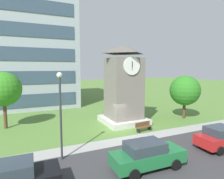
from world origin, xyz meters
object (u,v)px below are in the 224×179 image
object	(u,v)px
park_bench	(144,126)
tree_near_tower	(185,91)
parked_car_black	(15,179)
parked_car_green	(147,155)
street_lamp	(60,106)
tree_streetside	(4,89)
clock_tower	(124,89)
parked_car_red	(221,137)

from	to	relation	value
park_bench	tree_near_tower	world-z (taller)	tree_near_tower
park_bench	parked_car_black	distance (m)	12.24
tree_near_tower	parked_car_green	bearing A→B (deg)	-144.28
tree_near_tower	parked_car_green	size ratio (longest dim) A/B	1.12
street_lamp	tree_streetside	distance (m)	10.00
street_lamp	parked_car_green	world-z (taller)	street_lamp
clock_tower	tree_streetside	xyz separation A→B (m)	(-11.87, 3.18, 0.24)
parked_car_green	parked_car_red	distance (m)	6.89
tree_near_tower	tree_streetside	bearing A→B (deg)	166.70
tree_streetside	parked_car_black	world-z (taller)	tree_streetside
parked_car_green	clock_tower	bearing A→B (deg)	70.28
park_bench	parked_car_black	bearing A→B (deg)	-153.86
parked_car_green	tree_near_tower	bearing A→B (deg)	35.72
tree_streetside	parked_car_black	bearing A→B (deg)	-83.87
park_bench	tree_near_tower	size ratio (longest dim) A/B	0.35
park_bench	tree_streetside	bearing A→B (deg)	151.76
street_lamp	parked_car_red	world-z (taller)	street_lamp
parked_car_red	parked_car_green	bearing A→B (deg)	-179.24
clock_tower	tree_near_tower	size ratio (longest dim) A/B	1.65
park_bench	street_lamp	bearing A→B (deg)	-162.78
parked_car_green	park_bench	bearing A→B (deg)	57.58
tree_streetside	parked_car_red	world-z (taller)	tree_streetside
parked_car_black	street_lamp	bearing A→B (deg)	46.24
tree_streetside	tree_near_tower	world-z (taller)	tree_streetside
park_bench	street_lamp	size ratio (longest dim) A/B	0.32
tree_near_tower	parked_car_black	distance (m)	19.80
parked_car_black	parked_car_red	distance (m)	14.14
parked_car_black	parked_car_green	distance (m)	7.26
clock_tower	parked_car_green	bearing A→B (deg)	-109.72
tree_near_tower	parked_car_green	world-z (taller)	tree_near_tower
street_lamp	tree_streetside	xyz separation A→B (m)	(-3.99, 9.16, 0.38)
park_bench	tree_streetside	size ratio (longest dim) A/B	0.32
clock_tower	street_lamp	bearing A→B (deg)	-142.80
clock_tower	street_lamp	world-z (taller)	clock_tower
clock_tower	parked_car_red	size ratio (longest dim) A/B	2.11
clock_tower	parked_car_black	world-z (taller)	clock_tower
park_bench	tree_near_tower	bearing A→B (deg)	15.40
parked_car_black	tree_streetside	bearing A→B (deg)	96.13
clock_tower	park_bench	bearing A→B (deg)	-83.22
parked_car_green	parked_car_red	world-z (taller)	same
parked_car_black	parked_car_red	world-z (taller)	same
clock_tower	park_bench	size ratio (longest dim) A/B	4.65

